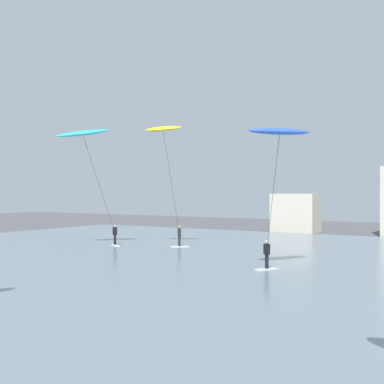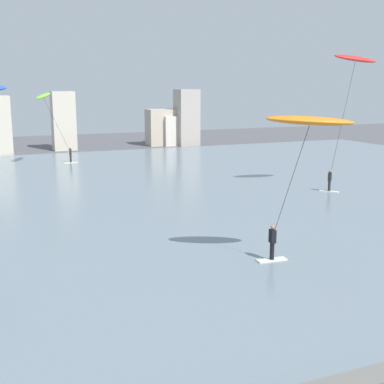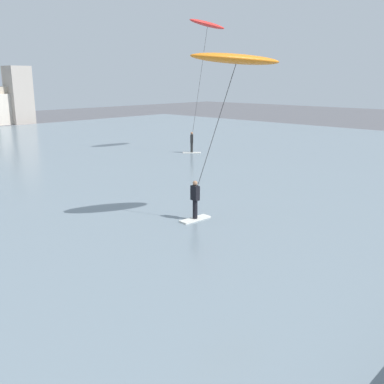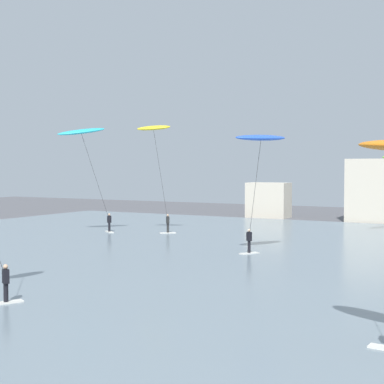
{
  "view_description": "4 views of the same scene",
  "coord_description": "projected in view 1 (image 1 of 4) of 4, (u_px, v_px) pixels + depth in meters",
  "views": [
    {
      "loc": [
        5.86,
        0.88,
        4.69
      ],
      "look_at": [
        -0.04,
        10.25,
        4.61
      ],
      "focal_mm": 54.14,
      "sensor_mm": 36.0,
      "label": 1
    },
    {
      "loc": [
        -7.74,
        -5.21,
        7.82
      ],
      "look_at": [
        0.74,
        14.86,
        3.32
      ],
      "focal_mm": 48.28,
      "sensor_mm": 36.0,
      "label": 2
    },
    {
      "loc": [
        -8.3,
        2.14,
        5.71
      ],
      "look_at": [
        -0.45,
        9.56,
        2.9
      ],
      "focal_mm": 40.79,
      "sensor_mm": 36.0,
      "label": 3
    },
    {
      "loc": [
        7.44,
        -5.08,
        5.81
      ],
      "look_at": [
        -1.48,
        11.09,
        5.03
      ],
      "focal_mm": 54.76,
      "sensor_mm": 36.0,
      "label": 4
    }
  ],
  "objects": [
    {
      "name": "kitesurfer_cyan",
      "position": [
        85.0,
        140.0,
        43.46
      ],
      "size": [
        3.69,
        5.74,
        9.24
      ],
      "color": "silver",
      "rests_on": "water_bay"
    },
    {
      "name": "kitesurfer_yellow",
      "position": [
        165.0,
        142.0,
        43.83
      ],
      "size": [
        3.03,
        3.14,
        9.41
      ],
      "color": "silver",
      "rests_on": "water_bay"
    },
    {
      "name": "kitesurfer_blue",
      "position": [
        279.0,
        140.0,
        30.86
      ],
      "size": [
        3.25,
        4.15,
        7.88
      ],
      "color": "silver",
      "rests_on": "water_bay"
    }
  ]
}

